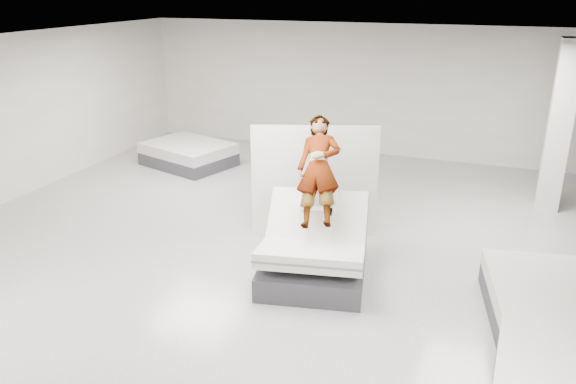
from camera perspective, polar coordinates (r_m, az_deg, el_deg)
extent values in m
plane|color=beige|center=(8.35, -2.41, -8.81)|extent=(14.00, 14.00, 0.00)
plane|color=#272729|center=(7.34, -2.79, 13.54)|extent=(14.00, 14.00, 0.00)
cube|color=white|center=(14.21, 8.81, 10.15)|extent=(12.00, 0.04, 3.20)
cube|color=#3B3B40|center=(8.42, 2.71, -7.23)|extent=(1.82, 2.20, 0.34)
cube|color=silver|center=(8.47, 3.03, -2.89)|extent=(1.61, 1.17, 0.78)
cube|color=slate|center=(8.47, 3.03, -2.89)|extent=(1.61, 1.07, 0.64)
cube|color=silver|center=(7.85, 2.34, -6.45)|extent=(1.63, 1.27, 0.38)
cube|color=slate|center=(7.85, 2.34, -6.45)|extent=(1.65, 1.26, 0.20)
cube|color=white|center=(8.46, 3.17, -0.58)|extent=(0.60, 0.49, 0.35)
imported|color=slate|center=(8.26, 3.09, 0.42)|extent=(0.95, 1.70, 1.49)
cube|color=black|center=(7.99, 4.34, -2.01)|extent=(0.08, 0.15, 0.08)
cube|color=white|center=(9.42, 2.69, 1.07)|extent=(2.03, 0.75, 1.92)
cube|color=#3B3B40|center=(8.09, 24.56, -10.79)|extent=(1.68, 2.05, 0.28)
cube|color=silver|center=(7.97, 24.83, -9.23)|extent=(1.68, 2.05, 0.23)
cube|color=#3B3B40|center=(13.61, -10.05, 3.32)|extent=(2.30, 1.98, 0.29)
cube|color=silver|center=(13.54, -10.11, 4.41)|extent=(2.30, 1.98, 0.24)
cube|color=silver|center=(11.51, 25.85, 5.94)|extent=(0.40, 0.40, 3.20)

